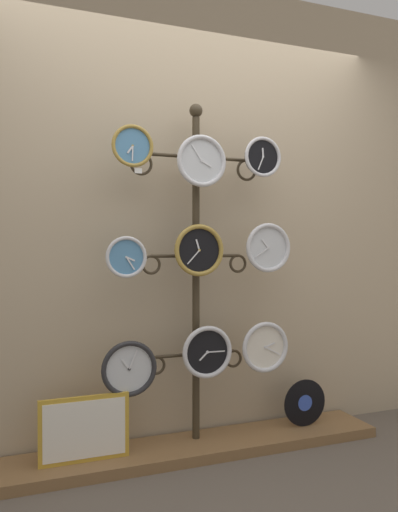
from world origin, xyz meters
TOP-DOWN VIEW (x-y plane):
  - ground_plane at (0.00, 0.00)m, footprint 12.00×12.00m
  - shop_wall at (0.00, 0.57)m, footprint 4.40×0.04m
  - low_shelf at (0.00, 0.35)m, footprint 2.20×0.36m
  - display_stand at (0.00, 0.41)m, footprint 0.78×0.36m
  - clock_top_left at (-0.40, 0.31)m, footprint 0.23×0.04m
  - clock_top_center at (-0.00, 0.32)m, footprint 0.29×0.04m
  - clock_top_right at (0.38, 0.31)m, footprint 0.24×0.04m
  - clock_middle_left at (-0.43, 0.33)m, footprint 0.23×0.04m
  - clock_middle_center at (-0.01, 0.33)m, footprint 0.30×0.04m
  - clock_middle_right at (0.43, 0.33)m, footprint 0.29×0.04m
  - clock_bottom_left at (-0.42, 0.33)m, footprint 0.30×0.04m
  - clock_bottom_center at (0.03, 0.31)m, footprint 0.30×0.04m
  - clock_bottom_right at (0.40, 0.31)m, footprint 0.30×0.04m
  - vinyl_record at (0.70, 0.35)m, footprint 0.29×0.01m
  - picture_frame at (-0.65, 0.31)m, footprint 0.47×0.02m
  - price_tag_upper at (-0.37, 0.31)m, footprint 0.04×0.00m

SIDE VIEW (x-z plane):
  - ground_plane at x=0.00m, z-range 0.00..0.00m
  - low_shelf at x=0.00m, z-range 0.00..0.06m
  - vinyl_record at x=0.70m, z-range 0.06..0.35m
  - picture_frame at x=-0.65m, z-range 0.06..0.40m
  - clock_bottom_left at x=-0.42m, z-range 0.37..0.67m
  - clock_bottom_center at x=0.03m, z-range 0.43..0.73m
  - clock_bottom_right at x=0.40m, z-range 0.43..0.74m
  - display_stand at x=0.00m, z-range -0.22..1.78m
  - clock_middle_left at x=-0.43m, z-range 1.01..1.24m
  - clock_middle_center at x=-0.01m, z-range 1.01..1.31m
  - clock_middle_right at x=0.43m, z-range 1.03..1.32m
  - shop_wall at x=0.00m, z-range 0.00..2.80m
  - price_tag_upper at x=-0.37m, z-range 1.57..1.60m
  - clock_top_center at x=0.00m, z-range 1.52..1.81m
  - clock_top_right at x=0.38m, z-range 1.59..1.83m
  - clock_top_left at x=-0.40m, z-range 1.60..1.83m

